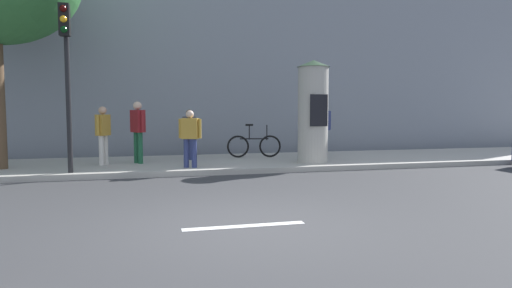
{
  "coord_description": "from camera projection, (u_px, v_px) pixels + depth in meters",
  "views": [
    {
      "loc": [
        -1.33,
        -6.01,
        1.67
      ],
      "look_at": [
        0.67,
        2.0,
        1.03
      ],
      "focal_mm": 30.39,
      "sensor_mm": 36.0,
      "label": 1
    }
  ],
  "objects": [
    {
      "name": "pedestrian_in_light_jacket",
      "position": [
        189.0,
        130.0,
        13.43
      ],
      "size": [
        0.4,
        0.61,
        1.55
      ],
      "color": "navy",
      "rests_on": "sidewalk_curb"
    },
    {
      "name": "pedestrian_with_bag",
      "position": [
        322.0,
        125.0,
        14.02
      ],
      "size": [
        0.6,
        0.41,
        1.77
      ],
      "color": "black",
      "rests_on": "sidewalk_curb"
    },
    {
      "name": "pedestrian_in_red_top",
      "position": [
        103.0,
        131.0,
        12.11
      ],
      "size": [
        0.4,
        0.53,
        1.64
      ],
      "color": "silver",
      "rests_on": "sidewalk_curb"
    },
    {
      "name": "bicycle_leaning",
      "position": [
        254.0,
        145.0,
        14.12
      ],
      "size": [
        1.76,
        0.29,
        1.09
      ],
      "color": "black",
      "rests_on": "sidewalk_curb"
    },
    {
      "name": "building_backdrop",
      "position": [
        180.0,
        53.0,
        17.56
      ],
      "size": [
        36.0,
        5.0,
        8.0
      ],
      "primitive_type": "cube",
      "color": "gray",
      "rests_on": "ground_plane"
    },
    {
      "name": "pedestrian_with_backpack",
      "position": [
        138.0,
        127.0,
        12.46
      ],
      "size": [
        0.44,
        0.57,
        1.79
      ],
      "color": "#1E5938",
      "rests_on": "sidewalk_curb"
    },
    {
      "name": "traffic_light",
      "position": [
        66.0,
        60.0,
        10.33
      ],
      "size": [
        0.24,
        0.45,
        4.03
      ],
      "color": "black",
      "rests_on": "sidewalk_curb"
    },
    {
      "name": "sidewalk_curb",
      "position": [
        194.0,
        164.0,
        13.03
      ],
      "size": [
        36.0,
        4.0,
        0.15
      ],
      "primitive_type": "cube",
      "color": "#B2ADA3",
      "rests_on": "ground_plane"
    },
    {
      "name": "ground_plane",
      "position": [
        244.0,
        226.0,
        6.26
      ],
      "size": [
        80.0,
        80.0,
        0.0
      ],
      "primitive_type": "plane",
      "color": "#38383A"
    },
    {
      "name": "lane_markings",
      "position": [
        244.0,
        226.0,
        6.26
      ],
      "size": [
        25.8,
        0.16,
        0.01
      ],
      "color": "silver",
      "rests_on": "ground_plane"
    },
    {
      "name": "pedestrian_near_pole",
      "position": [
        190.0,
        134.0,
        11.55
      ],
      "size": [
        0.59,
        0.48,
        1.53
      ],
      "color": "navy",
      "rests_on": "sidewalk_curb"
    },
    {
      "name": "poster_column",
      "position": [
        313.0,
        111.0,
        12.63
      ],
      "size": [
        0.96,
        0.96,
        2.98
      ],
      "color": "#B2ADA3",
      "rests_on": "sidewalk_curb"
    }
  ]
}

